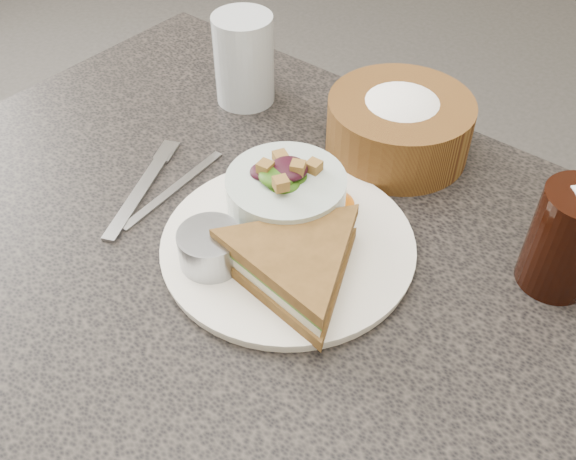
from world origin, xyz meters
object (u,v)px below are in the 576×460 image
(dinner_plate, at_px, (288,245))
(water_glass, at_px, (244,59))
(dining_table, at_px, (276,419))
(salad_bowl, at_px, (286,190))
(cola_glass, at_px, (569,236))
(dressing_ramekin, at_px, (211,248))
(sandwich, at_px, (297,264))
(bread_basket, at_px, (400,118))

(dinner_plate, xyz_separation_m, water_glass, (-0.24, 0.20, 0.06))
(dining_table, bearing_deg, salad_bowl, 107.97)
(salad_bowl, xyz_separation_m, cola_glass, (0.28, 0.11, 0.01))
(dining_table, relative_size, dressing_ramekin, 14.56)
(dressing_ramekin, bearing_deg, dinner_plate, 58.94)
(salad_bowl, height_order, dressing_ramekin, salad_bowl)
(sandwich, relative_size, salad_bowl, 1.38)
(dining_table, xyz_separation_m, salad_bowl, (-0.01, 0.04, 0.43))
(dressing_ramekin, distance_m, cola_glass, 0.37)
(salad_bowl, distance_m, dressing_ramekin, 0.11)
(bread_basket, xyz_separation_m, cola_glass, (0.25, -0.09, 0.01))
(dressing_ramekin, bearing_deg, water_glass, 125.56)
(dining_table, relative_size, cola_glass, 7.63)
(dinner_plate, height_order, dressing_ramekin, dressing_ramekin)
(dinner_plate, bearing_deg, dining_table, -136.93)
(salad_bowl, height_order, cola_glass, cola_glass)
(dinner_plate, distance_m, bread_basket, 0.23)
(salad_bowl, height_order, bread_basket, bread_basket)
(cola_glass, bearing_deg, dinner_plate, -149.87)
(sandwich, relative_size, cola_glass, 1.42)
(bread_basket, bearing_deg, dinner_plate, -89.17)
(water_glass, bearing_deg, salad_bowl, -38.34)
(salad_bowl, bearing_deg, dressing_ramekin, -98.93)
(water_glass, bearing_deg, dressing_ramekin, -54.44)
(dinner_plate, height_order, salad_bowl, salad_bowl)
(dinner_plate, relative_size, bread_basket, 1.51)
(bread_basket, xyz_separation_m, water_glass, (-0.24, -0.03, 0.01))
(dinner_plate, bearing_deg, salad_bowl, 132.07)
(sandwich, xyz_separation_m, cola_glass, (0.20, 0.18, 0.03))
(dinner_plate, distance_m, dressing_ramekin, 0.09)
(dining_table, distance_m, water_glass, 0.54)
(salad_bowl, relative_size, water_glass, 1.06)
(dressing_ramekin, bearing_deg, bread_basket, 82.21)
(dinner_plate, distance_m, salad_bowl, 0.06)
(sandwich, xyz_separation_m, salad_bowl, (-0.07, 0.07, 0.01))
(cola_glass, bearing_deg, dressing_ramekin, -143.25)
(salad_bowl, distance_m, water_glass, 0.27)
(dinner_plate, relative_size, cola_glass, 2.13)
(dinner_plate, distance_m, sandwich, 0.07)
(sandwich, bearing_deg, dining_table, 162.36)
(dining_table, xyz_separation_m, dinner_plate, (0.01, 0.01, 0.38))
(sandwich, height_order, cola_glass, cola_glass)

